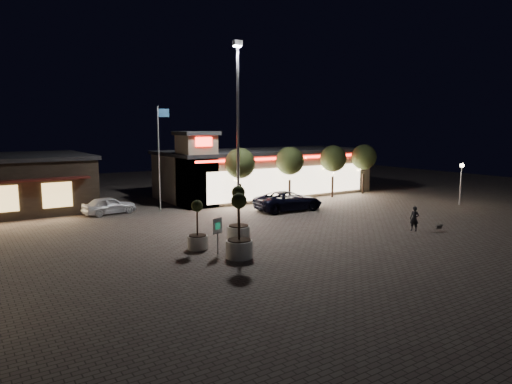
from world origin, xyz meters
TOP-DOWN VIEW (x-y plane):
  - ground at (0.00, 0.00)m, footprint 90.00×90.00m
  - retail_building at (9.51, 15.82)m, footprint 20.40×8.40m
  - floodlight_pole at (2.00, 8.00)m, footprint 0.60×0.40m
  - flagpole at (-1.90, 13.00)m, footprint 0.95×0.10m
  - lamp_post_east at (20.00, 2.00)m, footprint 0.36×0.36m
  - string_tree_a at (4.00, 11.00)m, footprint 2.42×2.42m
  - string_tree_b at (9.00, 11.00)m, footprint 2.42×2.42m
  - string_tree_c at (14.00, 11.00)m, footprint 2.42×2.42m
  - string_tree_d at (18.00, 11.00)m, footprint 2.42×2.42m
  - pickup_truck at (6.46, 7.81)m, footprint 5.66×3.00m
  - white_sedan at (-5.62, 14.00)m, footprint 4.04×2.04m
  - pedestrian at (8.69, -2.14)m, footprint 0.50×0.64m
  - dog at (9.95, -3.04)m, footprint 0.56×0.26m
  - planter_left at (-4.51, 1.43)m, footprint 1.07×1.07m
  - planter_mid at (-3.53, -1.18)m, footprint 1.32×1.32m
  - planter_right at (-1.80, 1.72)m, footprint 1.29×1.29m
  - valet_sign at (-4.09, 0.01)m, footprint 0.60×0.24m

SIDE VIEW (x-z plane):
  - ground at x=0.00m, z-range 0.00..0.00m
  - dog at x=9.95m, z-range 0.15..0.44m
  - white_sedan at x=-5.62m, z-range 0.00..1.32m
  - pickup_truck at x=6.46m, z-range 0.00..1.52m
  - pedestrian at x=8.69m, z-range 0.00..1.55m
  - planter_left at x=-4.51m, z-range -0.51..2.14m
  - planter_right at x=-1.80m, z-range -0.61..2.57m
  - planter_mid at x=-3.53m, z-range -0.62..2.63m
  - valet_sign at x=-4.09m, z-range 0.37..2.24m
  - retail_building at x=9.51m, z-range -0.84..5.26m
  - lamp_post_east at x=20.00m, z-range 0.72..4.20m
  - string_tree_a at x=4.00m, z-range 1.17..5.95m
  - string_tree_b at x=9.00m, z-range 1.17..5.95m
  - string_tree_c at x=14.00m, z-range 1.17..5.95m
  - string_tree_d at x=18.00m, z-range 1.17..5.95m
  - flagpole at x=-1.90m, z-range 0.74..8.74m
  - floodlight_pole at x=2.00m, z-range 0.83..13.21m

